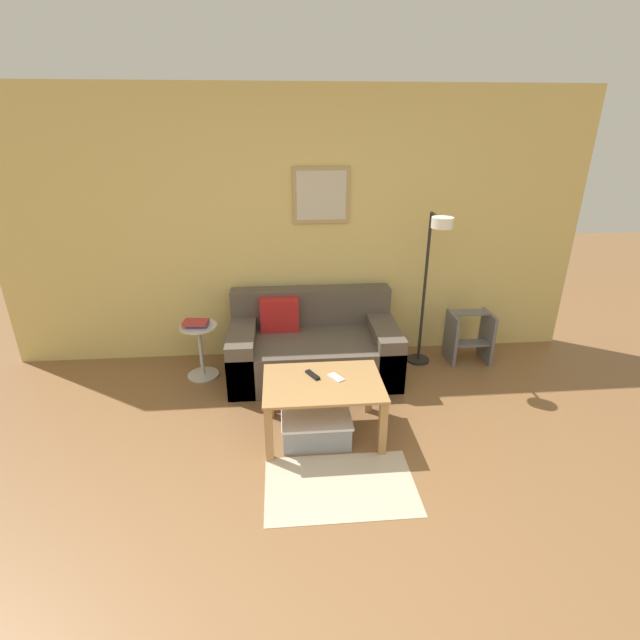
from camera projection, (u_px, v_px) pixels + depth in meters
ground_plane at (324, 602)px, 2.32m from camera, size 16.00×16.00×0.00m
wall_back at (297, 230)px, 4.42m from camera, size 5.60×0.09×2.55m
area_rug at (340, 486)px, 3.07m from camera, size 1.00×0.63×0.01m
couch at (313, 347)px, 4.40m from camera, size 1.55×0.89×0.74m
coffee_table at (323, 392)px, 3.46m from camera, size 0.88×0.62×0.46m
storage_bin at (316, 425)px, 3.52m from camera, size 0.52×0.44×0.21m
floor_lamp at (433, 267)px, 4.14m from camera, size 0.22×0.50×1.50m
side_table at (200, 346)px, 4.30m from camera, size 0.34×0.34×0.52m
book_stack at (197, 323)px, 4.20m from camera, size 0.23×0.17×0.05m
remote_control at (313, 375)px, 3.50m from camera, size 0.11×0.15×0.02m
cell_phone at (336, 377)px, 3.47m from camera, size 0.13×0.15×0.01m
step_stool at (469, 336)px, 4.62m from camera, size 0.40×0.32×0.50m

